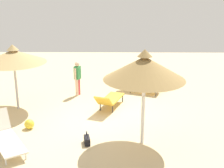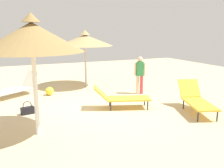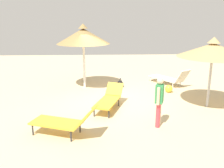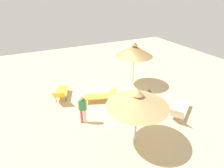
# 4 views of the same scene
# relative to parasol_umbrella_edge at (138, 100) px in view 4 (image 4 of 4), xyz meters

# --- Properties ---
(ground) EXTENTS (24.00, 24.00, 0.10)m
(ground) POSITION_rel_parasol_umbrella_edge_xyz_m (-3.55, 1.14, -2.17)
(ground) COLOR beige
(parasol_umbrella_edge) EXTENTS (2.49, 2.49, 2.57)m
(parasol_umbrella_edge) POSITION_rel_parasol_umbrella_edge_xyz_m (0.00, 0.00, 0.00)
(parasol_umbrella_edge) COLOR #B2B2B7
(parasol_umbrella_edge) RESTS_ON ground
(parasol_umbrella_far_right) EXTENTS (2.41, 2.41, 2.96)m
(parasol_umbrella_far_right) POSITION_rel_parasol_umbrella_edge_xyz_m (-4.72, 2.79, 0.29)
(parasol_umbrella_far_right) COLOR white
(parasol_umbrella_far_right) RESTS_ON ground
(lounge_chair_far_left) EXTENTS (1.20, 1.96, 0.76)m
(lounge_chair_far_left) POSITION_rel_parasol_umbrella_edge_xyz_m (-3.65, -0.03, -1.73)
(lounge_chair_far_left) COLOR gold
(lounge_chair_far_left) RESTS_ON ground
(lounge_chair_back) EXTENTS (1.99, 1.28, 0.90)m
(lounge_chair_back) POSITION_rel_parasol_umbrella_edge_xyz_m (-4.94, -2.06, -1.69)
(lounge_chair_back) COLOR gold
(lounge_chair_back) RESTS_ON ground
(lounge_chair_center) EXTENTS (1.72, 2.16, 0.90)m
(lounge_chair_center) POSITION_rel_parasol_umbrella_edge_xyz_m (-0.57, 3.09, -1.77)
(lounge_chair_center) COLOR silver
(lounge_chair_center) RESTS_ON ground
(person_standing_front) EXTENTS (0.31, 0.42, 1.53)m
(person_standing_front) POSITION_rel_parasol_umbrella_edge_xyz_m (-2.21, -1.58, -1.26)
(person_standing_front) COLOR #D83F4C
(person_standing_front) RESTS_ON ground
(handbag) EXTENTS (0.24, 0.42, 0.42)m
(handbag) POSITION_rel_parasol_umbrella_edge_xyz_m (-3.01, 2.88, -1.98)
(handbag) COLOR black
(handbag) RESTS_ON ground
(beach_ball) EXTENTS (0.33, 0.33, 0.33)m
(beach_ball) POSITION_rel_parasol_umbrella_edge_xyz_m (-0.95, 1.84, -1.95)
(beach_ball) COLOR yellow
(beach_ball) RESTS_ON ground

